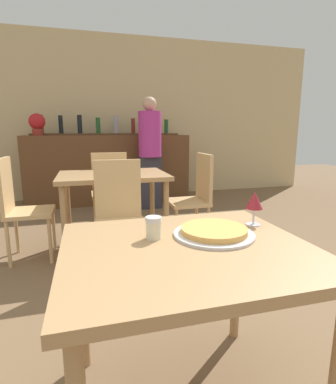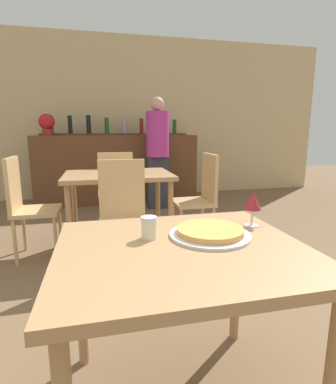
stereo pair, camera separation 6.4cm
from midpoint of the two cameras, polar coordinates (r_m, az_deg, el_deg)
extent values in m
cube|color=#D1B784|center=(5.56, -12.19, 13.58)|extent=(8.00, 0.05, 2.80)
cube|color=#A87F51|center=(1.18, 2.12, -11.03)|extent=(0.95, 0.83, 0.04)
cylinder|color=#A87F51|center=(1.62, -17.17, -19.46)|extent=(0.05, 0.05, 0.69)
cylinder|color=#A87F51|center=(1.78, 11.85, -16.19)|extent=(0.05, 0.05, 0.69)
cube|color=#A87F51|center=(2.93, -11.06, 3.08)|extent=(1.02, 0.73, 0.04)
cylinder|color=#A87F51|center=(2.72, -19.76, -6.39)|extent=(0.05, 0.05, 0.73)
cylinder|color=#A87F51|center=(2.79, -1.00, -5.27)|extent=(0.05, 0.05, 0.73)
cylinder|color=#A87F51|center=(3.31, -19.00, -3.23)|extent=(0.05, 0.05, 0.73)
cylinder|color=#A87F51|center=(3.36, -3.57, -2.37)|extent=(0.05, 0.05, 0.73)
cube|color=brown|center=(5.08, -11.46, 4.28)|extent=(2.60, 0.56, 1.11)
cube|color=brown|center=(5.19, -11.82, 10.71)|extent=(2.39, 0.24, 0.03)
cylinder|color=#5B3314|center=(5.22, -23.33, 11.78)|extent=(0.06, 0.06, 0.29)
cylinder|color=black|center=(5.19, -20.09, 11.99)|extent=(0.07, 0.07, 0.28)
cylinder|color=black|center=(5.18, -16.82, 12.26)|extent=(0.07, 0.07, 0.29)
cylinder|color=#1E5123|center=(5.18, -13.53, 12.22)|extent=(0.07, 0.07, 0.25)
cylinder|color=#9999A3|center=(5.20, -10.26, 12.49)|extent=(0.08, 0.08, 0.28)
cylinder|color=maroon|center=(5.23, -7.01, 12.39)|extent=(0.07, 0.07, 0.25)
cylinder|color=#9999A3|center=(5.28, -3.83, 12.81)|extent=(0.07, 0.07, 0.32)
cylinder|color=#1E5123|center=(5.35, -0.70, 12.38)|extent=(0.07, 0.07, 0.23)
cube|color=tan|center=(2.40, -9.64, -6.34)|extent=(0.40, 0.40, 0.04)
cube|color=tan|center=(2.51, -10.26, 0.57)|extent=(0.38, 0.04, 0.48)
cylinder|color=tan|center=(2.31, -13.31, -13.27)|extent=(0.03, 0.03, 0.42)
cylinder|color=tan|center=(2.34, -4.78, -12.65)|extent=(0.03, 0.03, 0.42)
cylinder|color=tan|center=(2.63, -13.60, -10.22)|extent=(0.03, 0.03, 0.42)
cylinder|color=tan|center=(2.65, -6.15, -9.73)|extent=(0.03, 0.03, 0.42)
cube|color=tan|center=(3.59, -11.63, -0.47)|extent=(0.40, 0.40, 0.04)
cube|color=tan|center=(3.36, -11.60, 3.25)|extent=(0.38, 0.04, 0.48)
cylinder|color=tan|center=(3.82, -9.11, -3.21)|extent=(0.03, 0.03, 0.42)
cylinder|color=tan|center=(3.80, -14.22, -3.49)|extent=(0.03, 0.03, 0.42)
cylinder|color=tan|center=(3.49, -8.50, -4.57)|extent=(0.03, 0.03, 0.42)
cylinder|color=tan|center=(3.47, -14.09, -4.89)|extent=(0.03, 0.03, 0.42)
cube|color=tan|center=(3.03, -25.28, -3.53)|extent=(0.40, 0.40, 0.04)
cube|color=tan|center=(3.02, -29.10, 1.12)|extent=(0.04, 0.38, 0.48)
cylinder|color=tan|center=(2.91, -22.13, -8.61)|extent=(0.03, 0.03, 0.42)
cylinder|color=tan|center=(3.23, -21.45, -6.59)|extent=(0.03, 0.03, 0.42)
cylinder|color=tan|center=(2.97, -28.71, -8.77)|extent=(0.03, 0.03, 0.42)
cylinder|color=tan|center=(3.29, -27.38, -6.78)|extent=(0.03, 0.03, 0.42)
cube|color=tan|center=(3.13, 3.12, -1.97)|extent=(0.40, 0.40, 0.04)
cube|color=tan|center=(3.15, 6.32, 2.86)|extent=(0.04, 0.38, 0.48)
cylinder|color=tan|center=(3.31, -0.67, -5.37)|extent=(0.03, 0.03, 0.42)
cylinder|color=tan|center=(2.99, 0.99, -7.18)|extent=(0.03, 0.03, 0.42)
cylinder|color=tan|center=(3.40, 4.90, -4.91)|extent=(0.03, 0.03, 0.42)
cylinder|color=tan|center=(3.10, 7.07, -6.60)|extent=(0.03, 0.03, 0.42)
cylinder|color=silver|center=(1.29, 7.29, -7.98)|extent=(0.34, 0.34, 0.01)
cylinder|color=gold|center=(1.28, 7.31, -7.22)|extent=(0.28, 0.28, 0.02)
cylinder|color=beige|center=(1.24, -4.26, -7.29)|extent=(0.06, 0.06, 0.07)
cylinder|color=silver|center=(1.22, -4.30, -5.22)|extent=(0.07, 0.07, 0.02)
cube|color=#2D2D38|center=(4.61, -3.76, 1.81)|extent=(0.32, 0.18, 0.80)
cylinder|color=#B2338C|center=(4.55, -3.88, 10.92)|extent=(0.34, 0.34, 0.66)
sphere|color=tan|center=(4.56, -3.96, 16.38)|extent=(0.21, 0.21, 0.21)
cylinder|color=silver|center=(1.47, 14.68, -5.97)|extent=(0.07, 0.07, 0.00)
cylinder|color=silver|center=(1.46, 14.76, -4.49)|extent=(0.01, 0.01, 0.07)
cone|color=maroon|center=(1.44, 14.92, -1.53)|extent=(0.08, 0.08, 0.08)
cylinder|color=maroon|center=(5.04, -23.89, 10.38)|extent=(0.16, 0.16, 0.10)
sphere|color=red|center=(5.04, -24.04, 12.17)|extent=(0.24, 0.24, 0.24)
camera|label=1|loc=(0.03, -91.10, -0.22)|focal=28.00mm
camera|label=2|loc=(0.03, 88.90, 0.22)|focal=28.00mm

